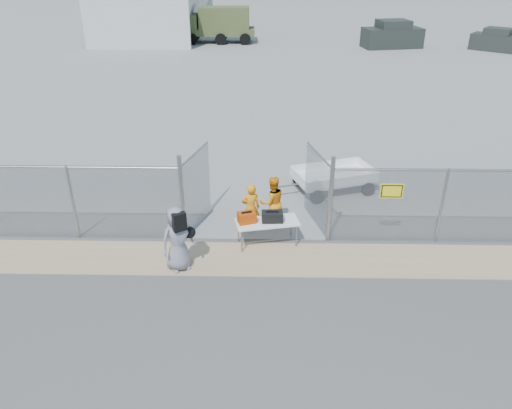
{
  "coord_description": "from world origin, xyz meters",
  "views": [
    {
      "loc": [
        0.25,
        -9.98,
        7.3
      ],
      "look_at": [
        0.0,
        2.0,
        1.1
      ],
      "focal_mm": 35.0,
      "sensor_mm": 36.0,
      "label": 1
    }
  ],
  "objects_px": {
    "folding_table": "(267,233)",
    "security_worker_right": "(272,202)",
    "security_worker_left": "(251,208)",
    "utility_trailer": "(333,179)",
    "visitor": "(178,239)"
  },
  "relations": [
    {
      "from": "security_worker_left",
      "to": "visitor",
      "type": "xyz_separation_m",
      "value": [
        -1.75,
        -1.89,
        0.12
      ]
    },
    {
      "from": "security_worker_right",
      "to": "visitor",
      "type": "height_order",
      "value": "visitor"
    },
    {
      "from": "visitor",
      "to": "security_worker_right",
      "type": "bearing_deg",
      "value": 11.41
    },
    {
      "from": "security_worker_right",
      "to": "visitor",
      "type": "relative_size",
      "value": 0.9
    },
    {
      "from": "security_worker_left",
      "to": "visitor",
      "type": "distance_m",
      "value": 2.58
    },
    {
      "from": "utility_trailer",
      "to": "security_worker_right",
      "type": "bearing_deg",
      "value": -149.43
    },
    {
      "from": "visitor",
      "to": "utility_trailer",
      "type": "distance_m",
      "value": 6.47
    },
    {
      "from": "folding_table",
      "to": "visitor",
      "type": "relative_size",
      "value": 0.97
    },
    {
      "from": "folding_table",
      "to": "security_worker_left",
      "type": "xyz_separation_m",
      "value": [
        -0.47,
        0.7,
        0.39
      ]
    },
    {
      "from": "security_worker_right",
      "to": "visitor",
      "type": "xyz_separation_m",
      "value": [
        -2.37,
        -2.21,
        0.08
      ]
    },
    {
      "from": "folding_table",
      "to": "security_worker_right",
      "type": "height_order",
      "value": "security_worker_right"
    },
    {
      "from": "folding_table",
      "to": "security_worker_left",
      "type": "height_order",
      "value": "security_worker_left"
    },
    {
      "from": "security_worker_left",
      "to": "utility_trailer",
      "type": "distance_m",
      "value": 3.89
    },
    {
      "from": "security_worker_right",
      "to": "utility_trailer",
      "type": "distance_m",
      "value": 3.26
    },
    {
      "from": "security_worker_left",
      "to": "security_worker_right",
      "type": "xyz_separation_m",
      "value": [
        0.61,
        0.31,
        0.04
      ]
    }
  ]
}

